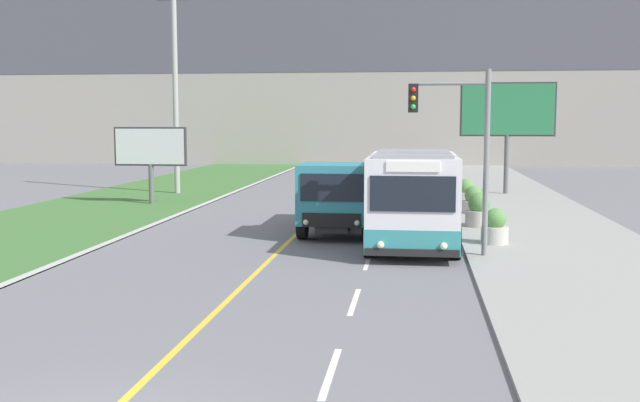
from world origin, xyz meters
The scene contains 12 objects.
lane_marking_centre centered at (0.41, 2.89, 0.00)m, with size 2.88×140.00×0.01m.
apartment_block_background centered at (0.00, 59.90, 11.33)m, with size 80.00×8.04×22.67m.
city_bus centered at (3.96, 14.63, 1.49)m, with size 2.72×5.66×2.94m.
dump_truck centered at (1.43, 17.17, 1.26)m, with size 2.43×6.30×2.47m.
utility_pole_far centered at (-8.49, 30.25, 5.78)m, with size 1.80×0.28×11.46m.
traffic_light_mast centered at (5.31, 13.38, 3.41)m, with size 2.28×0.32×5.31m.
billboard_large centered at (8.72, 31.70, 4.27)m, with size 4.83×0.24×5.82m.
billboard_small centered at (-8.11, 25.27, 2.55)m, with size 3.41×0.24×3.57m.
planter_round_near centered at (6.50, 15.45, 0.57)m, with size 0.85×0.85×1.11m.
planter_round_second centered at (6.33, 19.26, 0.62)m, with size 0.97×0.97×1.22m.
planter_round_third centered at (6.42, 23.08, 0.58)m, with size 0.92×0.92×1.13m.
planter_round_far centered at (6.33, 26.89, 0.57)m, with size 0.92×0.92×1.12m.
Camera 1 is at (4.01, -8.00, 3.92)m, focal length 42.00 mm.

